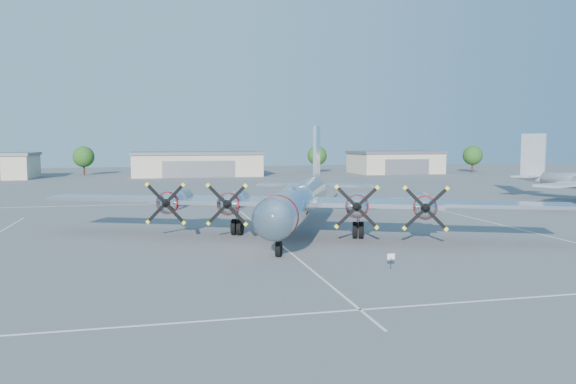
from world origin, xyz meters
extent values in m
plane|color=#505053|center=(0.00, 0.00, 0.00)|extent=(260.00, 260.00, 0.00)
cube|color=silver|center=(0.00, -5.00, 0.01)|extent=(0.15, 40.00, 0.01)
cube|color=silver|center=(22.00, -5.00, 0.01)|extent=(0.15, 40.00, 0.01)
cube|color=silver|center=(0.00, -22.00, 0.01)|extent=(60.00, 0.15, 0.01)
cube|color=silver|center=(0.00, 25.00, 0.01)|extent=(60.00, 0.15, 0.01)
cube|color=#BDB296|center=(0.00, 82.00, 2.40)|extent=(28.00, 14.00, 4.80)
cube|color=slate|center=(0.00, 82.00, 5.10)|extent=(28.60, 14.60, 0.60)
cube|color=slate|center=(0.00, 74.95, 1.80)|extent=(15.40, 0.20, 3.60)
cube|color=#BDB296|center=(48.00, 82.00, 2.40)|extent=(20.00, 14.00, 4.80)
cube|color=slate|center=(48.00, 82.00, 5.10)|extent=(20.60, 14.60, 0.60)
cube|color=slate|center=(48.00, 74.95, 1.80)|extent=(11.00, 0.20, 3.60)
cylinder|color=#382619|center=(-25.00, 90.00, 1.40)|extent=(0.50, 0.50, 2.80)
sphere|color=#1C3F12|center=(-25.00, 90.00, 4.24)|extent=(4.80, 4.80, 4.80)
cylinder|color=#382619|center=(30.00, 88.00, 1.40)|extent=(0.50, 0.50, 2.80)
sphere|color=#1C3F12|center=(30.00, 88.00, 4.24)|extent=(4.80, 4.80, 4.80)
cylinder|color=#382619|center=(68.00, 80.00, 1.40)|extent=(0.50, 0.50, 2.80)
sphere|color=#1C3F12|center=(68.00, 80.00, 4.24)|extent=(4.80, 4.80, 4.80)
cylinder|color=black|center=(4.79, -14.53, 0.35)|extent=(0.05, 0.05, 0.70)
cube|color=white|center=(4.79, -14.53, 0.75)|extent=(0.48, 0.05, 0.35)
camera|label=1|loc=(-8.95, -45.61, 7.67)|focal=35.00mm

